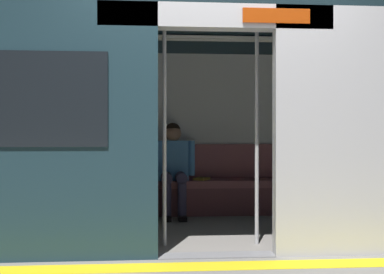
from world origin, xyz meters
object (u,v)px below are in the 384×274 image
Objects in this scene: train_car at (197,94)px; book at (202,179)px; grab_pole_door at (164,132)px; person_seated at (173,163)px; handbag at (140,173)px; grab_pole_far at (257,132)px; bench_seat at (196,188)px.

book is at bearing -98.64° from train_car.
train_car is at bearing -116.34° from grab_pole_door.
person_seated is 0.43m from book.
person_seated is (0.22, -0.87, -0.79)m from train_car.
grab_pole_far reaches higher than handbag.
train_car is at bearing 123.66° from handbag.
bench_seat is 1.84m from grab_pole_door.
train_car reaches higher than book.
grab_pole_far is (-1.13, 1.69, 0.51)m from handbag.
bench_seat is 2.74× the size of person_seated.
train_car is at bearing 104.44° from person_seated.
train_car is 5.49× the size of person_seated.
handbag is at bearing -13.48° from person_seated.
grab_pole_far is at bearing 124.06° from train_car.
grab_pole_door reaches higher than book.
handbag is at bearing -80.50° from grab_pole_door.
train_car is 2.00× the size of bench_seat.
person_seated reaches higher than book.
bench_seat is (-0.06, -0.92, -1.11)m from train_car.
person_seated is at bearing 10.46° from bench_seat.
book is at bearing -168.79° from person_seated.
grab_pole_door is 1.00× the size of grab_pole_far.
handbag is at bearing -56.34° from train_car.
grab_pole_door reaches higher than bench_seat.
bench_seat is 14.54× the size of book.
handbag is at bearing -56.17° from grab_pole_far.
book is at bearing 177.93° from handbag.
person_seated is 5.30× the size of book.
grab_pole_door reaches higher than handbag.
book is 1.83m from grab_pole_door.
grab_pole_door is (-0.28, 1.69, 0.51)m from handbag.
grab_pole_far reaches higher than person_seated.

